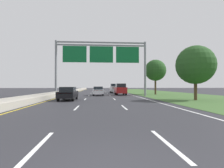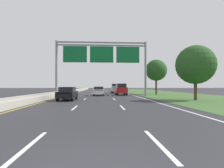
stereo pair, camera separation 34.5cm
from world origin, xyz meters
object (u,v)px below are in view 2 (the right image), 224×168
object	(u,v)px
car_black_left_lane_sedan	(68,93)
roadside_tree_near	(195,65)
overhead_sign_gantry	(102,57)
car_white_centre_lane_sedan	(99,91)
roadside_tree_mid	(156,70)
pickup_truck_silver	(116,88)
car_red_right_lane_suv	(121,89)

from	to	relation	value
car_black_left_lane_sedan	roadside_tree_near	xyz separation A→B (m)	(14.97, -1.09, 3.34)
overhead_sign_gantry	car_white_centre_lane_sedan	xyz separation A→B (m)	(-0.54, 2.38, -5.64)
car_black_left_lane_sedan	roadside_tree_mid	world-z (taller)	roadside_tree_mid
pickup_truck_silver	roadside_tree_mid	xyz separation A→B (m)	(7.24, -8.15, 3.66)
car_black_left_lane_sedan	car_white_centre_lane_sedan	bearing A→B (deg)	-17.52
overhead_sign_gantry	car_white_centre_lane_sedan	distance (m)	6.15
car_red_right_lane_suv	roadside_tree_near	size ratio (longest dim) A/B	0.73
car_white_centre_lane_sedan	car_black_left_lane_sedan	bearing A→B (deg)	160.89
car_black_left_lane_sedan	roadside_tree_mid	bearing A→B (deg)	-47.61
overhead_sign_gantry	roadside_tree_near	xyz separation A→B (m)	(10.93, -9.30, -2.30)
pickup_truck_silver	roadside_tree_near	world-z (taller)	roadside_tree_near
car_white_centre_lane_sedan	roadside_tree_mid	size ratio (longest dim) A/B	0.65
pickup_truck_silver	car_red_right_lane_suv	xyz separation A→B (m)	(0.22, -9.33, 0.02)
car_black_left_lane_sedan	car_red_right_lane_suv	bearing A→B (deg)	-32.06
pickup_truck_silver	roadside_tree_near	size ratio (longest dim) A/B	0.84
overhead_sign_gantry	car_red_right_lane_suv	xyz separation A→B (m)	(3.61, 3.64, -5.36)
pickup_truck_silver	car_white_centre_lane_sedan	size ratio (longest dim) A/B	1.23
car_white_centre_lane_sedan	car_red_right_lane_suv	bearing A→B (deg)	-73.87
car_black_left_lane_sedan	roadside_tree_mid	size ratio (longest dim) A/B	0.65
overhead_sign_gantry	car_red_right_lane_suv	size ratio (longest dim) A/B	3.19
overhead_sign_gantry	roadside_tree_mid	distance (m)	11.80
car_white_centre_lane_sedan	car_red_right_lane_suv	size ratio (longest dim) A/B	0.94
pickup_truck_silver	roadside_tree_near	xyz separation A→B (m)	(7.54, -22.27, 3.09)
overhead_sign_gantry	car_white_centre_lane_sedan	bearing A→B (deg)	102.79
car_black_left_lane_sedan	car_red_right_lane_suv	world-z (taller)	car_red_right_lane_suv
roadside_tree_mid	overhead_sign_gantry	bearing A→B (deg)	-155.60
car_black_left_lane_sedan	roadside_tree_near	bearing A→B (deg)	-93.39
car_white_centre_lane_sedan	car_red_right_lane_suv	xyz separation A→B (m)	(4.15, 1.26, 0.28)
overhead_sign_gantry	roadside_tree_near	size ratio (longest dim) A/B	2.34
car_white_centre_lane_sedan	car_black_left_lane_sedan	world-z (taller)	same
car_white_centre_lane_sedan	roadside_tree_mid	distance (m)	12.08
overhead_sign_gantry	car_red_right_lane_suv	distance (m)	7.42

